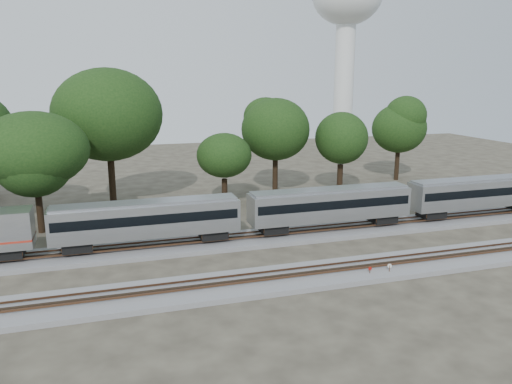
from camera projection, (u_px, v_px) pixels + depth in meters
ground at (269, 263)px, 41.97m from camera, size 160.00×160.00×0.00m
track_far at (249, 239)px, 47.51m from camera, size 160.00×5.00×0.73m
track_near at (286, 279)px, 38.20m from camera, size 160.00×5.00×0.73m
train at (409, 197)px, 51.84m from camera, size 103.47×2.95×4.35m
switch_stand_red at (370, 271)px, 38.77m from camera, size 0.29×0.05×0.91m
switch_stand_white at (390, 268)px, 39.06m from camera, size 0.32×0.15×1.03m
switch_lever at (353, 278)px, 38.50m from camera, size 0.56×0.43×0.30m
water_tower at (346, 17)px, 88.95m from camera, size 12.58×12.58×34.83m
tree_2 at (34, 150)px, 48.43m from camera, size 8.54×8.54×12.04m
tree_3 at (108, 115)px, 57.51m from camera, size 11.22×11.22×15.82m
tree_4 at (224, 156)px, 59.37m from camera, size 6.30×6.30×8.88m
tree_5 at (276, 129)px, 64.12m from camera, size 8.88×8.88×12.51m
tree_6 at (341, 138)px, 64.73m from camera, size 7.70×7.70×10.85m
tree_7 at (399, 129)px, 74.41m from camera, size 7.95×7.95×11.20m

